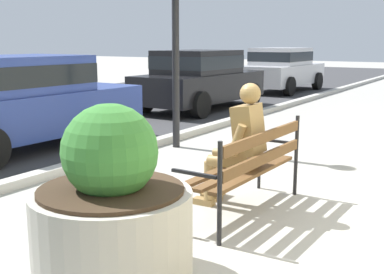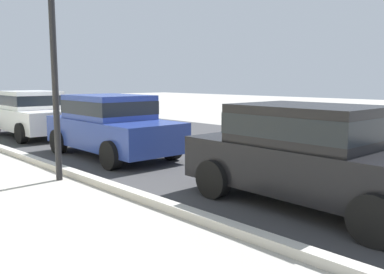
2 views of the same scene
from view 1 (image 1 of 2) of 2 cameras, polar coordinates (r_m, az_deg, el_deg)
name	(u,v)px [view 1 (image 1 of 2)]	position (r m, az deg, el deg)	size (l,w,h in m)	color
ground_plane	(250,215)	(5.24, 6.81, -8.98)	(80.00, 80.00, 0.00)	#9E9B93
curb_stone	(57,171)	(6.92, -15.42, -3.80)	(60.00, 0.20, 0.12)	#B2AFA8
park_bench	(249,164)	(5.12, 6.71, -3.10)	(1.81, 0.57, 0.95)	brown
bronze_statue_seated	(236,148)	(5.28, 5.20, -1.24)	(0.62, 0.78, 1.37)	olive
concrete_planter	(112,213)	(3.78, -9.32, -8.69)	(1.22, 1.22, 1.35)	#A8A399
parked_car_blue	(22,99)	(8.68, -19.16, 4.20)	(4.14, 2.00, 1.56)	navy
parked_car_black	(200,78)	(12.98, 0.90, 6.91)	(4.14, 2.00, 1.56)	black
parked_car_silver	(282,68)	(18.02, 10.41, 7.91)	(4.14, 2.00, 1.56)	#B7B7BC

